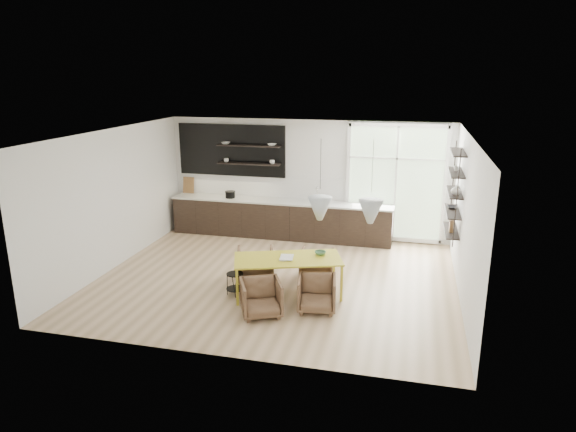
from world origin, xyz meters
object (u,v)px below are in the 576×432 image
at_px(armchair_back_right, 317,265).
at_px(armchair_front_right, 317,293).
at_px(armchair_front_left, 261,298).
at_px(wire_stool, 235,281).
at_px(dining_table, 288,261).
at_px(armchair_back_left, 256,265).

distance_m(armchair_back_right, armchair_front_right, 1.36).
bearing_deg(armchair_front_left, armchair_back_right, 44.94).
relative_size(armchair_back_right, wire_stool, 1.60).
distance_m(dining_table, armchair_front_left, 1.02).
height_order(armchair_front_right, wire_stool, armchair_front_right).
bearing_deg(armchair_front_right, wire_stool, 161.70).
bearing_deg(wire_stool, armchair_back_left, 77.31).
bearing_deg(wire_stool, armchair_front_left, -43.62).
xyz_separation_m(dining_table, armchair_front_left, (-0.24, -0.92, -0.36)).
height_order(dining_table, armchair_front_left, dining_table).
distance_m(dining_table, wire_stool, 1.06).
bearing_deg(dining_table, wire_stool, 175.96).
bearing_deg(wire_stool, dining_table, 14.76).
height_order(armchair_front_left, armchair_front_right, armchair_front_left).
distance_m(armchair_back_left, armchair_back_right, 1.22).
bearing_deg(armchair_back_right, armchair_front_left, 64.71).
height_order(armchair_back_left, armchair_front_left, armchair_back_left).
xyz_separation_m(dining_table, armchair_back_left, (-0.78, 0.50, -0.34)).
bearing_deg(armchair_back_left, armchair_front_left, 93.08).
bearing_deg(armchair_front_right, armchair_front_left, -163.86).
xyz_separation_m(armchair_back_left, wire_stool, (-0.17, -0.75, -0.06)).
xyz_separation_m(armchair_back_left, armchair_front_right, (1.42, -1.01, -0.02)).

